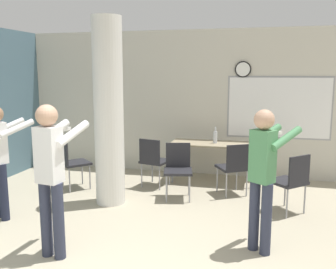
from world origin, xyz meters
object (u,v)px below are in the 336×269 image
(chair_near_pillar, at_px, (71,160))
(folding_table, at_px, (214,146))
(person_playing_front, at_px, (51,169))
(person_playing_side, at_px, (264,170))
(bottle_on_table, at_px, (215,137))
(chair_table_front, at_px, (178,166))
(chair_mid_room, at_px, (291,179))
(person_watching_back, at_px, (0,153))
(chair_table_right, at_px, (234,165))
(chair_table_left, at_px, (154,159))

(chair_near_pillar, bearing_deg, folding_table, 24.55)
(person_playing_front, xyz_separation_m, person_playing_side, (2.19, 0.65, -0.04))
(bottle_on_table, xyz_separation_m, chair_table_front, (-0.47, -1.04, -0.33))
(chair_mid_room, height_order, person_watching_back, person_watching_back)
(bottle_on_table, distance_m, chair_near_pillar, 2.58)
(chair_mid_room, height_order, person_playing_side, person_playing_side)
(folding_table, xyz_separation_m, chair_near_pillar, (-2.30, -1.05, -0.16))
(chair_mid_room, height_order, chair_table_right, same)
(chair_table_front, bearing_deg, chair_mid_room, -10.31)
(chair_table_front, distance_m, chair_near_pillar, 1.87)
(person_watching_back, bearing_deg, chair_table_left, 49.10)
(chair_near_pillar, relative_size, person_watching_back, 0.56)
(chair_table_right, bearing_deg, person_watching_back, -149.89)
(chair_near_pillar, bearing_deg, person_playing_front, -66.27)
(chair_table_right, bearing_deg, chair_table_left, 175.09)
(person_playing_front, bearing_deg, folding_table, 67.85)
(folding_table, distance_m, chair_table_right, 0.86)
(chair_table_left, xyz_separation_m, chair_near_pillar, (-1.34, -0.45, 0.00))
(folding_table, distance_m, chair_table_left, 1.15)
(chair_table_front, relative_size, chair_table_right, 1.00)
(chair_table_front, relative_size, person_playing_front, 0.52)
(chair_table_right, bearing_deg, chair_near_pillar, -173.15)
(chair_table_right, distance_m, chair_table_left, 1.40)
(folding_table, height_order, chair_near_pillar, chair_near_pillar)
(folding_table, relative_size, person_playing_front, 0.93)
(chair_mid_room, relative_size, chair_table_front, 1.00)
(chair_near_pillar, bearing_deg, person_watching_back, -101.22)
(bottle_on_table, height_order, chair_near_pillar, bottle_on_table)
(folding_table, xyz_separation_m, chair_table_right, (0.43, -0.72, -0.16))
(chair_table_right, height_order, person_playing_front, person_playing_front)
(chair_table_front, bearing_deg, bottle_on_table, 65.83)
(folding_table, distance_m, person_watching_back, 3.59)
(chair_table_front, xyz_separation_m, person_watching_back, (-2.15, -1.43, 0.41))
(bottle_on_table, bearing_deg, person_playing_front, -112.58)
(folding_table, bearing_deg, person_playing_side, -71.77)
(chair_mid_room, bearing_deg, bottle_on_table, 132.55)
(folding_table, relative_size, chair_table_front, 1.78)
(person_playing_front, bearing_deg, chair_near_pillar, 113.73)
(chair_mid_room, distance_m, person_playing_front, 3.26)
(bottle_on_table, distance_m, chair_mid_room, 1.86)
(bottle_on_table, relative_size, chair_mid_room, 0.34)
(chair_table_front, height_order, person_playing_side, person_playing_side)
(chair_table_right, bearing_deg, person_playing_front, -124.64)
(folding_table, xyz_separation_m, chair_table_front, (-0.44, -1.04, -0.16))
(folding_table, bearing_deg, person_playing_front, -112.15)
(chair_mid_room, height_order, chair_table_left, same)
(chair_table_left, distance_m, person_playing_side, 2.75)
(folding_table, bearing_deg, bottle_on_table, -4.98)
(chair_table_left, bearing_deg, person_playing_side, -47.68)
(chair_table_front, bearing_deg, chair_table_right, 19.99)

